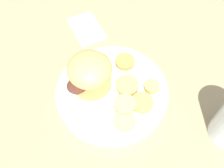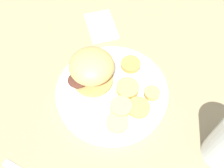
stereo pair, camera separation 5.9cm
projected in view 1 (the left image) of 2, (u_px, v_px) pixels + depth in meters
ground_plane at (112, 94)px, 0.63m from camera, size 4.00×4.00×0.00m
dinner_plate at (112, 92)px, 0.62m from camera, size 0.26×0.26×0.02m
sandwich at (89, 72)px, 0.58m from camera, size 0.10×0.11×0.09m
potato_round_0 at (125, 121)px, 0.56m from camera, size 0.05×0.05×0.01m
potato_round_1 at (142, 103)px, 0.59m from camera, size 0.05×0.05×0.01m
potato_round_2 at (152, 87)px, 0.61m from camera, size 0.04×0.04×0.01m
potato_round_3 at (125, 62)px, 0.64m from camera, size 0.05×0.05×0.01m
potato_round_4 at (125, 105)px, 0.58m from camera, size 0.05×0.05×0.02m
potato_round_5 at (127, 86)px, 0.61m from camera, size 0.05×0.05×0.01m
napkin at (87, 28)px, 0.74m from camera, size 0.14×0.12×0.01m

